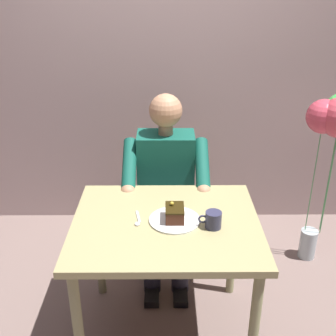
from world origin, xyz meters
The scene contains 10 objects.
ground_plane centered at (0.00, 0.00, 0.00)m, with size 14.00×14.00×0.00m, color #79635D.
cafe_rear_panel centered at (0.00, -1.34, 1.50)m, with size 6.40×0.12×3.00m, color #AD9391.
dining_table centered at (0.00, 0.00, 0.65)m, with size 0.94×0.79×0.74m.
chair centered at (0.00, -0.74, 0.50)m, with size 0.42×0.42×0.90m.
seated_person centered at (0.00, -0.57, 0.64)m, with size 0.53×0.58×1.22m.
dessert_plate centered at (-0.04, -0.01, 0.75)m, with size 0.26×0.26×0.01m, color white.
cake_slice centered at (-0.04, -0.01, 0.79)m, with size 0.09×0.13×0.09m.
coffee_cup centered at (-0.23, 0.05, 0.79)m, with size 0.12×0.08×0.09m.
dessert_spoon centered at (0.14, 0.00, 0.74)m, with size 0.03×0.14×0.01m.
balloon_display centered at (-1.05, -0.69, 0.99)m, with size 0.33×0.28×1.21m.
Camera 1 is at (-0.00, 1.79, 1.87)m, focal length 44.80 mm.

